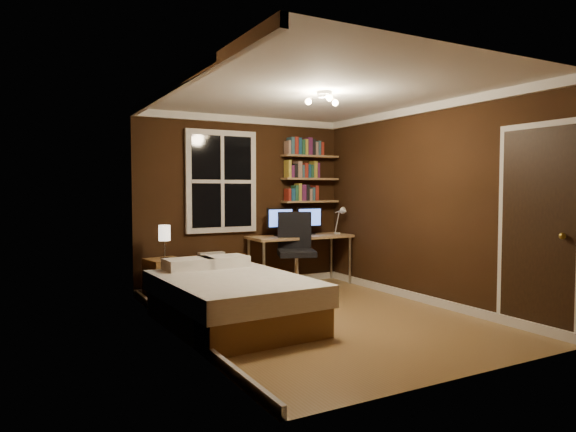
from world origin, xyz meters
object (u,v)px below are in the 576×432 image
monitor_right (309,221)px  desk (300,239)px  monitor_left (280,222)px  bed (232,299)px  desk_lamp (340,220)px  radiator (211,272)px  office_chair (296,260)px  nightstand (165,280)px  bedside_lamp (165,242)px

monitor_right → desk: bearing=-159.1°
desk → monitor_left: bearing=165.2°
bed → desk_lamp: size_ratio=4.45×
monitor_left → bed: bearing=-131.1°
radiator → office_chair: bearing=-30.5°
bed → nightstand: 1.54m
nightstand → radiator: radiator is taller
monitor_left → monitor_right: 0.50m
radiator → nightstand: bearing=-157.3°
bed → monitor_left: monitor_left is taller
monitor_right → office_chair: 0.86m
nightstand → radiator: bearing=12.3°
desk → office_chair: size_ratio=1.41×
bed → monitor_left: size_ratio=4.56×
bedside_lamp → monitor_left: bearing=5.8°
desk → monitor_left: (-0.30, 0.08, 0.27)m
bed → office_chair: size_ratio=1.75×
radiator → desk_lamp: desk_lamp is taller
bed → monitor_left: 2.34m
bedside_lamp → desk: bedside_lamp is taller
nightstand → bedside_lamp: 0.49m
nightstand → office_chair: 1.81m
nightstand → radiator: (0.75, 0.31, 0.00)m
nightstand → desk: bearing=-7.6°
desk → monitor_right: size_ratio=3.67×
nightstand → radiator: 0.81m
desk → monitor_right: bearing=20.9°
desk_lamp → office_chair: size_ratio=0.39×
bed → monitor_right: bearing=37.9°
bedside_lamp → desk: size_ratio=0.28×
monitor_right → radiator: bearing=175.1°
monitor_right → desk_lamp: 0.48m
bedside_lamp → radiator: 0.95m
monitor_right → desk_lamp: bearing=-22.3°
bedside_lamp → office_chair: bearing=-9.4°
monitor_left → monitor_right: same height
bed → desk: 2.43m
bed → radiator: bearing=73.7°
bed → desk: size_ratio=1.24×
bed → desk: desk is taller
bedside_lamp → office_chair: size_ratio=0.39×
desk_lamp → nightstand: bearing=180.0°
bedside_lamp → office_chair: 1.83m
desk → desk_lamp: 0.71m
desk_lamp → monitor_left: bearing=169.2°
nightstand → desk_lamp: desk_lamp is taller
desk_lamp → radiator: bearing=171.0°
bed → nightstand: size_ratio=3.59×
desk → monitor_right: (0.21, 0.08, 0.27)m
bed → desk: (1.77, 1.61, 0.41)m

